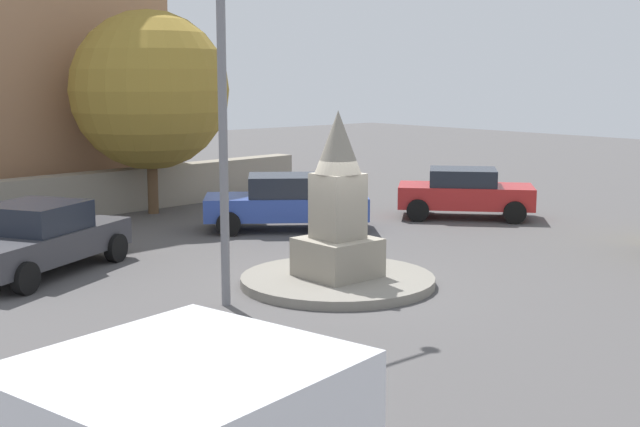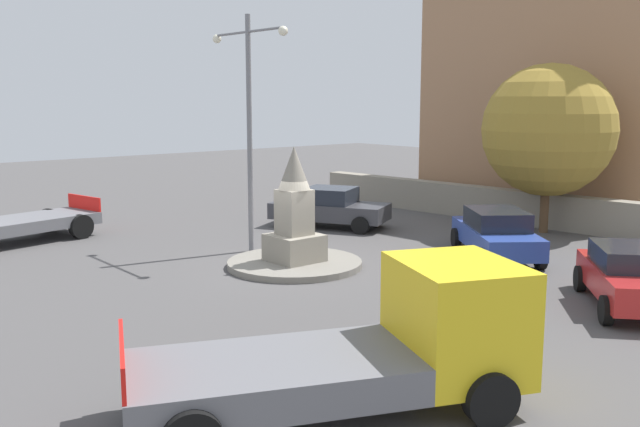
{
  "view_description": "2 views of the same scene",
  "coord_description": "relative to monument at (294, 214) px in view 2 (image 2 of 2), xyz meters",
  "views": [
    {
      "loc": [
        -10.97,
        -12.14,
        4.17
      ],
      "look_at": [
        -0.01,
        0.52,
        1.38
      ],
      "focal_mm": 47.36,
      "sensor_mm": 36.0,
      "label": 1
    },
    {
      "loc": [
        15.52,
        -12.08,
        4.8
      ],
      "look_at": [
        0.49,
        0.54,
        1.56
      ],
      "focal_mm": 39.35,
      "sensor_mm": 36.0,
      "label": 2
    }
  ],
  "objects": [
    {
      "name": "ground_plane",
      "position": [
        0.0,
        0.0,
        -1.55
      ],
      "size": [
        80.0,
        80.0,
        0.0
      ],
      "primitive_type": "plane",
      "color": "#4F4C4C"
    },
    {
      "name": "traffic_island",
      "position": [
        0.0,
        0.0,
        -1.46
      ],
      "size": [
        3.88,
        3.88,
        0.18
      ],
      "primitive_type": "cylinder",
      "color": "gray",
      "rests_on": "ground"
    },
    {
      "name": "monument",
      "position": [
        0.0,
        0.0,
        0.0
      ],
      "size": [
        1.36,
        1.36,
        3.28
      ],
      "color": "gray",
      "rests_on": "traffic_island"
    },
    {
      "name": "streetlamp",
      "position": [
        -2.53,
        0.23,
        2.9
      ],
      "size": [
        3.81,
        0.28,
        7.3
      ],
      "color": "slate",
      "rests_on": "ground"
    },
    {
      "name": "car_dark_grey_parked_left",
      "position": [
        -4.11,
        4.88,
        -0.8
      ],
      "size": [
        4.66,
        3.68,
        1.5
      ],
      "color": "#38383D",
      "rests_on": "ground"
    },
    {
      "name": "car_blue_passing",
      "position": [
        3.01,
        5.39,
        -0.78
      ],
      "size": [
        4.47,
        3.97,
        1.48
      ],
      "color": "#2D479E",
      "rests_on": "ground"
    },
    {
      "name": "car_red_far_side",
      "position": [
        8.14,
        3.49,
        -0.79
      ],
      "size": [
        3.81,
        4.02,
        1.44
      ],
      "color": "#B22323",
      "rests_on": "ground"
    },
    {
      "name": "truck_yellow_waiting",
      "position": [
        8.14,
        -4.74,
        -0.52
      ],
      "size": [
        4.42,
        6.42,
        2.25
      ],
      "color": "yellow",
      "rests_on": "ground"
    },
    {
      "name": "stone_boundary_wall",
      "position": [
        -0.93,
        10.9,
        -0.9
      ],
      "size": [
        17.85,
        2.22,
        1.29
      ],
      "primitive_type": "cube",
      "rotation": [
        0.0,
        0.0,
        3.23
      ],
      "color": "gray",
      "rests_on": "ground"
    },
    {
      "name": "corner_building",
      "position": [
        -1.43,
        16.63,
        4.2
      ],
      "size": [
        10.76,
        9.33,
        11.5
      ],
      "primitive_type": "cube",
      "rotation": [
        0.0,
        0.0,
        3.23
      ],
      "color": "#A87A56",
      "rests_on": "ground"
    },
    {
      "name": "tree_near_wall",
      "position": [
        1.65,
        10.12,
        2.13
      ],
      "size": [
        4.69,
        4.69,
        6.03
      ],
      "color": "brown",
      "rests_on": "ground"
    }
  ]
}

